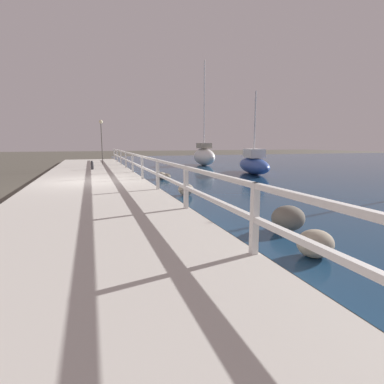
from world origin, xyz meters
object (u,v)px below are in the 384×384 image
at_px(mooring_bollard, 92,165).
at_px(sailboat_blue, 253,164).
at_px(dock_lamp, 101,131).
at_px(sailboat_white, 204,156).

xyz_separation_m(mooring_bollard, sailboat_blue, (9.33, -3.05, 0.06)).
distance_m(dock_lamp, sailboat_blue, 11.61).
relative_size(mooring_bollard, dock_lamp, 0.16).
xyz_separation_m(mooring_bollard, dock_lamp, (0.79, 4.54, 2.18)).
xyz_separation_m(dock_lamp, sailboat_blue, (8.53, -7.58, -2.11)).
bearing_deg(sailboat_blue, sailboat_white, 106.16).
height_order(dock_lamp, sailboat_blue, sailboat_blue).
bearing_deg(sailboat_white, sailboat_blue, -86.49).
distance_m(mooring_bollard, sailboat_white, 10.11).
bearing_deg(mooring_bollard, sailboat_white, 26.96).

